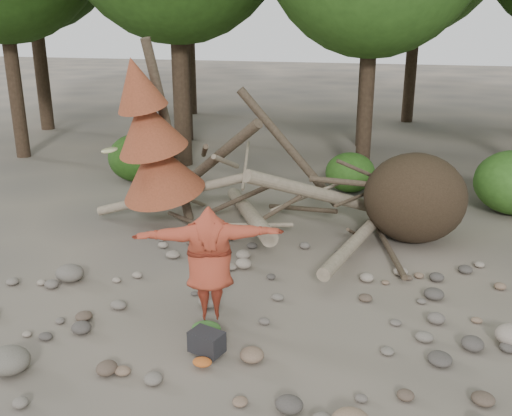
# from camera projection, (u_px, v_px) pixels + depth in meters

# --- Properties ---
(ground) EXTENTS (120.00, 120.00, 0.00)m
(ground) POSITION_uv_depth(u_px,v_px,m) (242.00, 317.00, 9.40)
(ground) COLOR #514C44
(ground) RESTS_ON ground
(deadfall_pile) EXTENTS (8.55, 5.24, 3.30)m
(deadfall_pile) POSITION_uv_depth(u_px,v_px,m) (387.00, 198.00, 12.45)
(deadfall_pile) COLOR #332619
(deadfall_pile) RESTS_ON ground
(dead_conifer) EXTENTS (2.06, 2.16, 4.35)m
(dead_conifer) POSITION_uv_depth(u_px,v_px,m) (152.00, 141.00, 12.63)
(dead_conifer) COLOR #4C3F30
(dead_conifer) RESTS_ON ground
(bush_left) EXTENTS (1.80, 1.80, 1.44)m
(bush_left) POSITION_uv_depth(u_px,v_px,m) (138.00, 158.00, 17.19)
(bush_left) COLOR #224813
(bush_left) RESTS_ON ground
(bush_mid) EXTENTS (1.40, 1.40, 1.12)m
(bush_mid) POSITION_uv_depth(u_px,v_px,m) (350.00, 172.00, 16.15)
(bush_mid) COLOR #2D5C1A
(bush_mid) RESTS_ON ground
(frisbee_thrower) EXTENTS (3.31, 1.45, 2.56)m
(frisbee_thrower) POSITION_uv_depth(u_px,v_px,m) (209.00, 263.00, 8.96)
(frisbee_thrower) COLOR #9A3622
(frisbee_thrower) RESTS_ON ground
(backpack) EXTENTS (0.55, 0.44, 0.32)m
(backpack) POSITION_uv_depth(u_px,v_px,m) (207.00, 345.00, 8.28)
(backpack) COLOR black
(backpack) RESTS_ON ground
(cloth_green) EXTENTS (0.46, 0.39, 0.17)m
(cloth_green) POSITION_uv_depth(u_px,v_px,m) (206.00, 331.00, 8.80)
(cloth_green) COLOR #366829
(cloth_green) RESTS_ON ground
(cloth_orange) EXTENTS (0.28, 0.23, 0.10)m
(cloth_orange) POSITION_uv_depth(u_px,v_px,m) (202.00, 365.00, 7.99)
(cloth_orange) COLOR #A74E1C
(cloth_orange) RESTS_ON ground
(boulder_front_left) EXTENTS (0.61, 0.55, 0.37)m
(boulder_front_left) POSITION_uv_depth(u_px,v_px,m) (9.00, 360.00, 7.87)
(boulder_front_left) COLOR #645F53
(boulder_front_left) RESTS_ON ground
(boulder_mid_left) EXTENTS (0.53, 0.48, 0.32)m
(boulder_mid_left) POSITION_uv_depth(u_px,v_px,m) (70.00, 273.00, 10.65)
(boulder_mid_left) COLOR #625B52
(boulder_mid_left) RESTS_ON ground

